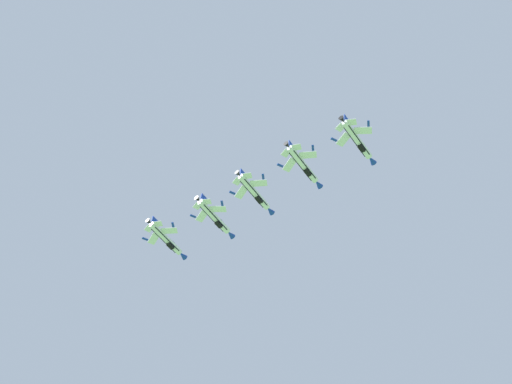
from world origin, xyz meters
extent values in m
cylinder|color=white|center=(-54.49, 123.08, 151.53)|extent=(6.02, 11.78, 1.70)
cube|color=black|center=(-54.52, 123.09, 151.07)|extent=(5.09, 9.91, 0.48)
cone|color=#1938A8|center=(-51.85, 129.73, 151.53)|extent=(2.34, 2.81, 1.56)
cone|color=black|center=(-56.99, 116.81, 151.53)|extent=(1.86, 1.99, 1.36)
ellipsoid|color=#192333|center=(-53.48, 125.52, 152.17)|extent=(2.26, 3.40, 1.16)
cube|color=black|center=(-53.73, 125.11, 150.73)|extent=(1.88, 2.47, 0.90)
cube|color=white|center=(-57.55, 122.46, 151.59)|extent=(4.17, 4.44, 0.43)
cube|color=#1938A8|center=(-59.91, 122.19, 151.70)|extent=(1.59, 1.47, 0.27)
cube|color=white|center=(-52.71, 120.53, 151.31)|extent=(4.39, 2.35, 0.43)
cube|color=#1938A8|center=(-51.18, 118.71, 151.19)|extent=(0.74, 1.65, 0.27)
cube|color=white|center=(-57.79, 118.91, 151.62)|extent=(2.77, 2.75, 0.28)
cube|color=white|center=(-54.97, 117.78, 151.45)|extent=(2.21, 1.71, 0.28)
cube|color=#1938A8|center=(-56.18, 118.59, 153.34)|extent=(1.28, 2.54, 2.61)
cylinder|color=white|center=(-40.28, 118.92, 151.82)|extent=(6.02, 11.78, 1.70)
cube|color=black|center=(-40.34, 118.95, 151.36)|extent=(5.11, 9.91, 0.59)
cone|color=#1938A8|center=(-37.63, 125.56, 151.82)|extent=(2.34, 2.81, 1.56)
cone|color=black|center=(-42.77, 112.65, 151.82)|extent=(1.86, 1.99, 1.36)
ellipsoid|color=#192333|center=(-39.22, 121.34, 152.45)|extent=(2.34, 3.43, 1.24)
cube|color=black|center=(-39.58, 120.97, 151.02)|extent=(1.93, 2.49, 0.98)
cube|color=white|center=(-43.32, 118.29, 152.10)|extent=(4.16, 4.42, 0.78)
cube|color=#1938A8|center=(-45.67, 118.02, 152.38)|extent=(1.60, 1.48, 0.31)
cube|color=white|center=(-38.52, 116.38, 151.38)|extent=(4.37, 2.35, 0.78)
cube|color=#1938A8|center=(-37.00, 114.57, 151.09)|extent=(0.76, 1.65, 0.31)
cube|color=white|center=(-43.57, 114.74, 152.03)|extent=(2.77, 2.75, 0.46)
cube|color=white|center=(-40.76, 113.63, 151.61)|extent=(2.21, 1.71, 0.46)
cube|color=#1938A8|center=(-41.82, 114.37, 153.61)|extent=(1.48, 2.62, 2.60)
cylinder|color=white|center=(-28.58, 113.89, 152.51)|extent=(6.02, 11.78, 1.70)
cube|color=black|center=(-28.59, 113.89, 152.04)|extent=(5.08, 9.90, 0.45)
cone|color=#1938A8|center=(-25.93, 120.53, 152.51)|extent=(2.34, 2.81, 1.56)
cone|color=black|center=(-31.08, 107.62, 152.51)|extent=(1.86, 1.99, 1.36)
ellipsoid|color=#192333|center=(-27.58, 116.33, 153.15)|extent=(2.24, 3.39, 1.14)
cube|color=black|center=(-27.80, 115.91, 151.70)|extent=(1.86, 2.46, 0.88)
cube|color=white|center=(-31.64, 113.26, 152.51)|extent=(4.17, 4.44, 0.34)
cube|color=#1938A8|center=(-34.00, 113.00, 152.58)|extent=(1.58, 1.46, 0.26)
cube|color=white|center=(-26.79, 111.33, 152.34)|extent=(4.39, 2.35, 0.34)
cube|color=#1938A8|center=(-25.26, 109.52, 152.27)|extent=(0.74, 1.65, 0.26)
cube|color=white|center=(-31.88, 109.72, 152.56)|extent=(2.77, 2.75, 0.23)
cube|color=white|center=(-29.05, 108.59, 152.46)|extent=(2.21, 1.71, 0.23)
cube|color=#1938A8|center=(-30.30, 109.41, 154.32)|extent=(1.23, 2.52, 2.61)
cylinder|color=white|center=(-15.02, 107.94, 152.15)|extent=(6.02, 11.78, 1.70)
cube|color=black|center=(-15.03, 107.94, 151.68)|extent=(5.08, 9.90, 0.43)
cone|color=#1938A8|center=(-12.37, 114.58, 152.15)|extent=(2.34, 2.81, 1.56)
cone|color=black|center=(-17.52, 101.67, 152.15)|extent=(1.86, 1.99, 1.36)
ellipsoid|color=#192333|center=(-14.03, 110.39, 152.79)|extent=(2.23, 3.39, 1.12)
cube|color=black|center=(-14.24, 109.95, 151.34)|extent=(1.85, 2.46, 0.86)
cube|color=white|center=(-18.08, 107.31, 152.12)|extent=(4.17, 4.43, 0.28)
cube|color=#1938A8|center=(-20.44, 107.05, 152.16)|extent=(1.58, 1.46, 0.25)
cube|color=white|center=(-13.23, 105.38, 152.02)|extent=(4.39, 2.35, 0.28)
cube|color=#1938A8|center=(-11.70, 103.56, 151.98)|extent=(0.74, 1.65, 0.25)
cube|color=white|center=(-18.32, 103.77, 152.18)|extent=(2.77, 2.75, 0.20)
cube|color=white|center=(-15.49, 102.64, 152.12)|extent=(2.21, 1.71, 0.20)
cube|color=#1938A8|center=(-16.76, 103.47, 153.96)|extent=(1.19, 2.51, 2.60)
cylinder|color=white|center=(-1.03, 103.94, 152.52)|extent=(6.02, 11.78, 1.70)
cube|color=black|center=(-1.09, 103.96, 152.05)|extent=(5.11, 9.91, 0.58)
cone|color=#1938A8|center=(1.61, 110.58, 152.52)|extent=(2.34, 2.81, 1.56)
cone|color=black|center=(-3.53, 97.67, 152.52)|extent=(1.86, 1.99, 1.36)
ellipsoid|color=#192333|center=(0.02, 106.36, 153.15)|extent=(2.33, 3.43, 1.23)
cube|color=black|center=(-0.33, 105.98, 151.72)|extent=(1.93, 2.49, 0.97)
cube|color=white|center=(-4.08, 103.30, 152.76)|extent=(4.16, 4.43, 0.73)
cube|color=#1938A8|center=(-6.43, 103.04, 153.03)|extent=(1.60, 1.48, 0.31)
cube|color=white|center=(0.73, 101.39, 152.10)|extent=(4.37, 2.35, 0.73)
cube|color=#1938A8|center=(2.25, 99.58, 151.83)|extent=(0.76, 1.65, 0.31)
cube|color=white|center=(-4.32, 99.76, 152.71)|extent=(2.77, 2.75, 0.44)
cube|color=white|center=(-1.51, 98.64, 152.32)|extent=(2.21, 1.71, 0.44)
cube|color=#1938A8|center=(-2.59, 99.39, 154.31)|extent=(1.45, 2.61, 2.60)
camera|label=1|loc=(-2.63, 1.20, 1.60)|focal=52.98mm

